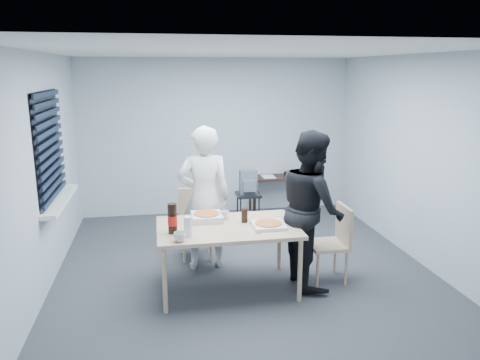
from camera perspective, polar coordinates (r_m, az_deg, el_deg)
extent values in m
plane|color=#303135|center=(5.87, 0.50, -10.86)|extent=(5.00, 5.00, 0.00)
plane|color=white|center=(5.36, 0.56, 15.40)|extent=(5.00, 5.00, 0.00)
plane|color=#AEB7C0|center=(7.91, -2.87, 5.26)|extent=(4.50, 0.00, 4.50)
plane|color=#AEB7C0|center=(3.14, 9.14, -7.45)|extent=(4.50, 0.00, 4.50)
plane|color=#AEB7C0|center=(5.52, -23.07, 0.69)|extent=(0.00, 5.00, 5.00)
plane|color=#AEB7C0|center=(6.29, 21.14, 2.29)|extent=(0.00, 5.00, 5.00)
plane|color=black|center=(5.86, -22.31, 3.93)|extent=(0.00, 1.30, 1.30)
cube|color=black|center=(5.85, -22.03, 3.94)|extent=(0.04, 1.30, 1.25)
cube|color=silver|center=(5.98, -21.05, -2.33)|extent=(0.18, 1.42, 0.05)
cube|color=tan|center=(5.13, -1.53, -5.83)|extent=(1.53, 0.97, 0.04)
cylinder|color=tan|center=(4.83, -9.17, -12.04)|extent=(0.05, 0.05, 0.70)
cylinder|color=tan|center=(5.61, -9.37, -8.37)|extent=(0.05, 0.05, 0.70)
cylinder|color=tan|center=(5.04, 7.32, -10.87)|extent=(0.05, 0.05, 0.70)
cylinder|color=tan|center=(5.79, 4.80, -7.53)|extent=(0.05, 0.05, 0.70)
cube|color=tan|center=(6.12, -5.40, -5.58)|extent=(0.42, 0.42, 0.04)
cube|color=tan|center=(6.23, -5.60, -2.93)|extent=(0.42, 0.04, 0.44)
cylinder|color=tan|center=(6.03, -6.83, -8.19)|extent=(0.03, 0.03, 0.41)
cylinder|color=tan|center=(6.34, -7.03, -7.08)|extent=(0.03, 0.03, 0.41)
cylinder|color=tan|center=(6.05, -3.59, -8.03)|extent=(0.03, 0.03, 0.41)
cylinder|color=tan|center=(6.37, -3.95, -6.93)|extent=(0.03, 0.03, 0.41)
cube|color=tan|center=(5.54, 10.61, -7.79)|extent=(0.42, 0.42, 0.04)
cube|color=tan|center=(5.53, 12.57, -5.30)|extent=(0.04, 0.42, 0.44)
cylinder|color=tan|center=(5.43, 9.44, -10.79)|extent=(0.03, 0.03, 0.41)
cylinder|color=tan|center=(5.72, 8.30, -9.45)|extent=(0.03, 0.03, 0.41)
cylinder|color=tan|center=(5.54, 12.81, -10.42)|extent=(0.03, 0.03, 0.41)
cylinder|color=tan|center=(5.83, 11.51, -9.13)|extent=(0.03, 0.03, 0.41)
imported|color=silver|center=(5.68, -4.37, -2.24)|extent=(0.65, 0.42, 1.77)
imported|color=black|center=(5.32, 8.71, -3.45)|extent=(0.47, 0.86, 1.77)
cube|color=black|center=(8.01, 4.52, 0.30)|extent=(0.94, 0.42, 0.04)
cylinder|color=black|center=(7.83, 1.74, -2.34)|extent=(0.04, 0.04, 0.59)
cylinder|color=black|center=(8.15, 1.25, -1.71)|extent=(0.04, 0.04, 0.59)
cylinder|color=black|center=(8.05, 7.75, -2.03)|extent=(0.04, 0.04, 0.59)
cylinder|color=black|center=(8.36, 7.04, -1.43)|extent=(0.04, 0.04, 0.59)
cube|color=black|center=(7.34, 1.00, -1.79)|extent=(0.37, 0.37, 0.04)
cylinder|color=black|center=(7.25, 0.09, -4.10)|extent=(0.04, 0.04, 0.47)
cylinder|color=black|center=(7.52, -0.31, -3.45)|extent=(0.04, 0.04, 0.47)
cylinder|color=black|center=(7.30, 2.33, -3.98)|extent=(0.04, 0.04, 0.47)
cylinder|color=black|center=(7.57, 1.86, -3.34)|extent=(0.04, 0.04, 0.47)
cube|color=slate|center=(7.29, 1.01, -0.22)|extent=(0.27, 0.14, 0.37)
cube|color=slate|center=(7.20, 1.16, -0.74)|extent=(0.20, 0.05, 0.18)
cube|color=silver|center=(5.33, -4.07, -4.71)|extent=(0.34, 0.34, 0.04)
cube|color=silver|center=(5.31, -4.08, -4.34)|extent=(0.34, 0.34, 0.04)
cylinder|color=#CC7F38|center=(5.31, -4.08, -4.09)|extent=(0.29, 0.29, 0.01)
cube|color=silver|center=(5.10, 3.49, -5.52)|extent=(0.34, 0.34, 0.04)
cylinder|color=#CC7F38|center=(5.09, 3.50, -5.26)|extent=(0.29, 0.29, 0.01)
imported|color=silver|center=(4.70, -7.36, -6.89)|extent=(0.17, 0.17, 0.10)
imported|color=silver|center=(5.35, -1.86, -4.28)|extent=(0.10, 0.10, 0.09)
cylinder|color=black|center=(5.23, 0.55, -4.32)|extent=(0.09, 0.09, 0.16)
cylinder|color=black|center=(4.91, -8.23, -4.66)|extent=(0.10, 0.10, 0.32)
cylinder|color=red|center=(4.92, -8.22, -4.90)|extent=(0.10, 0.10, 0.11)
cylinder|color=silver|center=(4.82, -6.36, -5.65)|extent=(0.10, 0.10, 0.21)
torus|color=red|center=(4.89, 2.16, -6.57)|extent=(0.06, 0.06, 0.00)
cube|color=white|center=(7.97, 3.48, 0.42)|extent=(0.26, 0.32, 0.00)
cube|color=black|center=(8.09, 5.97, 0.78)|extent=(0.18, 0.15, 0.06)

